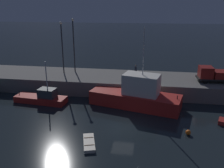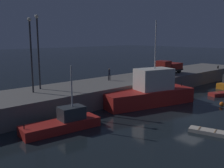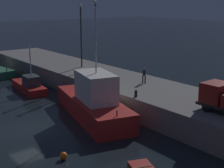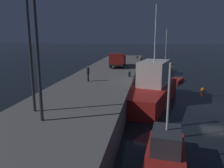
{
  "view_description": "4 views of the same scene",
  "coord_description": "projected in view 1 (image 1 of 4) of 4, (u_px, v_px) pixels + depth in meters",
  "views": [
    {
      "loc": [
        2.4,
        -24.02,
        13.45
      ],
      "look_at": [
        -3.05,
        11.54,
        1.42
      ],
      "focal_mm": 38.46,
      "sensor_mm": 36.0,
      "label": 1
    },
    {
      "loc": [
        -24.82,
        -14.58,
        8.79
      ],
      "look_at": [
        -0.05,
        12.7,
        1.99
      ],
      "focal_mm": 42.0,
      "sensor_mm": 36.0,
      "label": 2
    },
    {
      "loc": [
        26.7,
        -11.02,
        11.16
      ],
      "look_at": [
        -2.98,
        12.1,
        1.79
      ],
      "focal_mm": 53.64,
      "sensor_mm": 36.0,
      "label": 3
    },
    {
      "loc": [
        -23.99,
        7.07,
        7.6
      ],
      "look_at": [
        1.31,
        11.27,
        1.9
      ],
      "focal_mm": 36.17,
      "sensor_mm": 36.0,
      "label": 4
    }
  ],
  "objects": [
    {
      "name": "utility_truck",
      "position": [
        216.0,
        75.0,
        35.62
      ],
      "size": [
        5.91,
        2.39,
        2.32
      ],
      "color": "black",
      "rests_on": "pier_quay"
    },
    {
      "name": "dinghy_orange_near",
      "position": [
        89.0,
        143.0,
        24.14
      ],
      "size": [
        1.97,
        3.37,
        0.38
      ],
      "color": "beige",
      "rests_on": "ground"
    },
    {
      "name": "ground_plane",
      "position": [
        123.0,
        129.0,
        27.13
      ],
      "size": [
        320.0,
        320.0,
        0.0
      ],
      "primitive_type": "plane",
      "color": "black"
    },
    {
      "name": "fishing_boat_white",
      "position": [
        42.0,
        98.0,
        34.3
      ],
      "size": [
        7.67,
        3.0,
        6.07
      ],
      "color": "red",
      "rests_on": "ground"
    },
    {
      "name": "lamp_post_east",
      "position": [
        74.0,
        42.0,
        40.14
      ],
      "size": [
        0.44,
        0.44,
        8.93
      ],
      "color": "#38383D",
      "rests_on": "pier_quay"
    },
    {
      "name": "pier_quay",
      "position": [
        132.0,
        84.0,
        38.97
      ],
      "size": [
        66.62,
        8.19,
        2.32
      ],
      "color": "slate",
      "rests_on": "ground"
    },
    {
      "name": "lamp_post_west",
      "position": [
        62.0,
        44.0,
        39.2
      ],
      "size": [
        0.44,
        0.44,
        8.47
      ],
      "color": "#38383D",
      "rests_on": "pier_quay"
    },
    {
      "name": "mooring_buoy_near",
      "position": [
        188.0,
        132.0,
        25.87
      ],
      "size": [
        0.57,
        0.57,
        0.57
      ],
      "primitive_type": "sphere",
      "color": "orange",
      "rests_on": "ground"
    },
    {
      "name": "bollard_central",
      "position": [
        158.0,
        83.0,
        34.6
      ],
      "size": [
        0.28,
        0.28,
        0.64
      ],
      "primitive_type": "cylinder",
      "color": "black",
      "rests_on": "pier_quay"
    },
    {
      "name": "fishing_boat_blue",
      "position": [
        137.0,
        95.0,
        32.72
      ],
      "size": [
        12.83,
        6.67,
        10.71
      ],
      "color": "red",
      "rests_on": "ground"
    },
    {
      "name": "dockworker",
      "position": [
        136.0,
        69.0,
        39.03
      ],
      "size": [
        0.46,
        0.37,
        1.76
      ],
      "color": "black",
      "rests_on": "pier_quay"
    }
  ]
}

